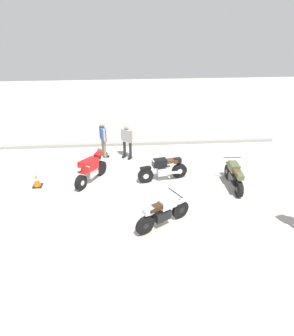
{
  "coord_description": "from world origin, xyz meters",
  "views": [
    {
      "loc": [
        -0.65,
        -9.9,
        6.43
      ],
      "look_at": [
        0.11,
        0.62,
        0.75
      ],
      "focal_mm": 32.84,
      "sensor_mm": 36.0,
      "label": 1
    }
  ],
  "objects_px": {
    "motorcycle_red_sportbike": "(90,169)",
    "motorcycle_silver_cruiser": "(163,212)",
    "person_in_blue_shirt": "(103,137)",
    "motorcycle_olive_vintage": "(234,176)",
    "motorcycle_black_cruiser": "(163,169)",
    "person_in_gray_shirt": "(127,139)",
    "traffic_cone": "(37,181)"
  },
  "relations": [
    {
      "from": "motorcycle_silver_cruiser",
      "to": "person_in_blue_shirt",
      "type": "bearing_deg",
      "value": 81.15
    },
    {
      "from": "motorcycle_silver_cruiser",
      "to": "traffic_cone",
      "type": "relative_size",
      "value": 3.5
    },
    {
      "from": "motorcycle_red_sportbike",
      "to": "traffic_cone",
      "type": "xyz_separation_m",
      "value": [
        -2.11,
        -0.22,
        -0.33
      ]
    },
    {
      "from": "motorcycle_silver_cruiser",
      "to": "person_in_blue_shirt",
      "type": "xyz_separation_m",
      "value": [
        -2.16,
        5.33,
        0.47
      ]
    },
    {
      "from": "motorcycle_silver_cruiser",
      "to": "motorcycle_black_cruiser",
      "type": "height_order",
      "value": "same"
    },
    {
      "from": "motorcycle_black_cruiser",
      "to": "motorcycle_olive_vintage",
      "type": "xyz_separation_m",
      "value": [
        2.7,
        -0.72,
        -0.03
      ]
    },
    {
      "from": "motorcycle_silver_cruiser",
      "to": "person_in_gray_shirt",
      "type": "height_order",
      "value": "person_in_gray_shirt"
    },
    {
      "from": "motorcycle_black_cruiser",
      "to": "person_in_blue_shirt",
      "type": "bearing_deg",
      "value": -56.07
    },
    {
      "from": "motorcycle_red_sportbike",
      "to": "motorcycle_silver_cruiser",
      "type": "bearing_deg",
      "value": 71.03
    },
    {
      "from": "motorcycle_silver_cruiser",
      "to": "motorcycle_black_cruiser",
      "type": "xyz_separation_m",
      "value": [
        0.35,
        2.9,
        0.0
      ]
    },
    {
      "from": "person_in_gray_shirt",
      "to": "motorcycle_olive_vintage",
      "type": "bearing_deg",
      "value": 88.59
    },
    {
      "from": "motorcycle_olive_vintage",
      "to": "traffic_cone",
      "type": "relative_size",
      "value": 3.68
    },
    {
      "from": "motorcycle_red_sportbike",
      "to": "traffic_cone",
      "type": "distance_m",
      "value": 2.15
    },
    {
      "from": "person_in_gray_shirt",
      "to": "traffic_cone",
      "type": "height_order",
      "value": "person_in_gray_shirt"
    },
    {
      "from": "person_in_blue_shirt",
      "to": "person_in_gray_shirt",
      "type": "distance_m",
      "value": 1.13
    },
    {
      "from": "motorcycle_olive_vintage",
      "to": "person_in_gray_shirt",
      "type": "distance_m",
      "value": 5.06
    },
    {
      "from": "motorcycle_olive_vintage",
      "to": "traffic_cone",
      "type": "xyz_separation_m",
      "value": [
        -7.73,
        0.6,
        -0.23
      ]
    },
    {
      "from": "person_in_blue_shirt",
      "to": "person_in_gray_shirt",
      "type": "relative_size",
      "value": 1.03
    },
    {
      "from": "motorcycle_black_cruiser",
      "to": "person_in_gray_shirt",
      "type": "bearing_deg",
      "value": -69.37
    },
    {
      "from": "motorcycle_silver_cruiser",
      "to": "person_in_blue_shirt",
      "type": "height_order",
      "value": "person_in_blue_shirt"
    },
    {
      "from": "motorcycle_red_sportbike",
      "to": "motorcycle_olive_vintage",
      "type": "distance_m",
      "value": 5.68
    },
    {
      "from": "motorcycle_red_sportbike",
      "to": "motorcycle_silver_cruiser",
      "type": "height_order",
      "value": "motorcycle_red_sportbike"
    },
    {
      "from": "person_in_blue_shirt",
      "to": "motorcycle_silver_cruiser",
      "type": "bearing_deg",
      "value": -84.42
    },
    {
      "from": "motorcycle_silver_cruiser",
      "to": "motorcycle_olive_vintage",
      "type": "bearing_deg",
      "value": 4.68
    },
    {
      "from": "motorcycle_black_cruiser",
      "to": "traffic_cone",
      "type": "relative_size",
      "value": 3.9
    },
    {
      "from": "motorcycle_silver_cruiser",
      "to": "motorcycle_black_cruiser",
      "type": "relative_size",
      "value": 0.9
    },
    {
      "from": "person_in_blue_shirt",
      "to": "motorcycle_olive_vintage",
      "type": "bearing_deg",
      "value": -47.63
    },
    {
      "from": "person_in_blue_shirt",
      "to": "traffic_cone",
      "type": "height_order",
      "value": "person_in_blue_shirt"
    },
    {
      "from": "person_in_gray_shirt",
      "to": "traffic_cone",
      "type": "relative_size",
      "value": 3.13
    },
    {
      "from": "motorcycle_silver_cruiser",
      "to": "motorcycle_olive_vintage",
      "type": "distance_m",
      "value": 3.75
    },
    {
      "from": "person_in_gray_shirt",
      "to": "motorcycle_red_sportbike",
      "type": "bearing_deg",
      "value": -1.89
    },
    {
      "from": "motorcycle_red_sportbike",
      "to": "motorcycle_black_cruiser",
      "type": "relative_size",
      "value": 0.86
    }
  ]
}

